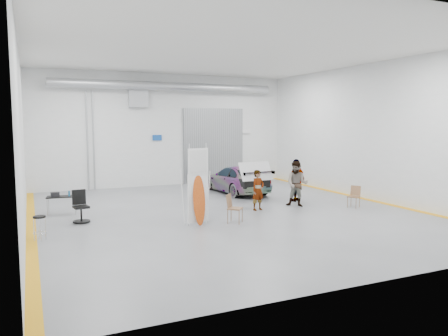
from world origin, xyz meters
name	(u,v)px	position (x,y,z in m)	size (l,w,h in m)	color
ground	(227,212)	(0.00, 0.00, 0.00)	(16.00, 16.00, 0.00)	slate
room_shell	(210,107)	(0.24, 2.22, 4.08)	(14.02, 16.18, 6.01)	silver
sedan_car	(236,179)	(2.37, 4.10, 0.65)	(1.83, 4.50, 1.30)	silver
person_a	(258,190)	(1.29, -0.12, 0.79)	(0.58, 0.38, 1.58)	#997153
person_b	(297,184)	(3.09, -0.11, 0.93)	(0.91, 0.70, 1.86)	teal
person_c	(297,180)	(3.75, 0.92, 0.92)	(1.07, 0.44, 1.85)	brown
surfboard_display	(198,192)	(-1.76, -1.53, 1.11)	(0.77, 0.29, 2.73)	white
folding_chair_near	(235,214)	(-0.48, -1.72, 0.31)	(0.64, 0.74, 0.98)	brown
folding_chair_far	(353,201)	(5.05, -1.23, 0.27)	(0.54, 0.67, 0.87)	brown
shop_stool	(40,228)	(-6.61, -1.43, 0.36)	(0.37, 0.37, 0.73)	black
work_table	(60,196)	(-5.82, 2.27, 0.67)	(1.13, 0.69, 0.87)	#989BA1
office_chair	(81,208)	(-5.26, 0.54, 0.48)	(0.58, 0.59, 1.09)	black
trunk_lid	(256,170)	(2.37, 2.10, 1.32)	(1.52, 0.92, 0.04)	silver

